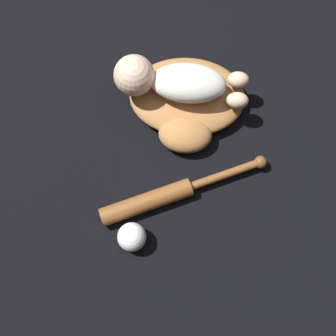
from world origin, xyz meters
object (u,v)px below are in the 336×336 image
Objects in this scene: baby_figure at (171,81)px; baseball at (132,237)px; baseball_glove at (187,102)px; baseball_bat at (164,196)px.

baseball is (0.12, 0.40, -0.08)m from baby_figure.
baseball reaches higher than baseball_glove.
baby_figure is at bearing -96.84° from baseball_bat.
baby_figure is 0.31m from baseball_bat.
baby_figure is 0.80× the size of baseball_bat.
baby_figure reaches higher than baseball_bat.
baseball_glove is 0.10m from baby_figure.
baseball is (0.09, 0.11, 0.01)m from baseball_bat.
baby_figure is at bearing -107.21° from baseball.
baseball is (0.17, 0.38, 0.00)m from baseball_glove.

